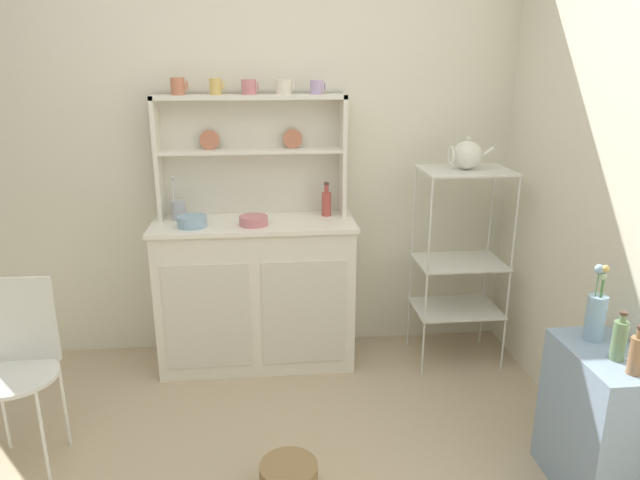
# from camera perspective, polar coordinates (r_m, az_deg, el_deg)

# --- Properties ---
(wall_back) EXTENTS (3.84, 0.05, 2.50)m
(wall_back) POSITION_cam_1_polar(r_m,az_deg,el_deg) (3.45, -7.55, 9.02)
(wall_back) COLOR silver
(wall_back) RESTS_ON ground
(hutch_cabinet) EXTENTS (1.14, 0.45, 0.87)m
(hutch_cabinet) POSITION_cam_1_polar(r_m,az_deg,el_deg) (3.41, -6.30, -5.04)
(hutch_cabinet) COLOR white
(hutch_cabinet) RESTS_ON ground
(hutch_shelf_unit) EXTENTS (1.06, 0.18, 0.69)m
(hutch_shelf_unit) POSITION_cam_1_polar(r_m,az_deg,el_deg) (3.35, -6.75, 9.21)
(hutch_shelf_unit) COLOR silver
(hutch_shelf_unit) RESTS_ON hutch_cabinet
(bakers_rack) EXTENTS (0.50, 0.36, 1.16)m
(bakers_rack) POSITION_cam_1_polar(r_m,az_deg,el_deg) (3.43, 13.67, -0.62)
(bakers_rack) COLOR silver
(bakers_rack) RESTS_ON ground
(side_shelf_blue) EXTENTS (0.28, 0.48, 0.64)m
(side_shelf_blue) POSITION_cam_1_polar(r_m,az_deg,el_deg) (2.73, 25.65, -15.95)
(side_shelf_blue) COLOR #849EBC
(side_shelf_blue) RESTS_ON ground
(wire_chair) EXTENTS (0.36, 0.36, 0.85)m
(wire_chair) POSITION_cam_1_polar(r_m,az_deg,el_deg) (2.86, -27.67, -10.09)
(wire_chair) COLOR white
(wire_chair) RESTS_ON ground
(floor_basket) EXTENTS (0.24, 0.24, 0.14)m
(floor_basket) POSITION_cam_1_polar(r_m,az_deg,el_deg) (2.61, -3.09, -22.46)
(floor_basket) COLOR #93754C
(floor_basket) RESTS_ON ground
(cup_terracotta_0) EXTENTS (0.09, 0.08, 0.09)m
(cup_terracotta_0) POSITION_cam_1_polar(r_m,az_deg,el_deg) (3.31, -13.81, 14.50)
(cup_terracotta_0) COLOR #C67556
(cup_terracotta_0) RESTS_ON hutch_shelf_unit
(cup_gold_1) EXTENTS (0.08, 0.07, 0.09)m
(cup_gold_1) POSITION_cam_1_polar(r_m,az_deg,el_deg) (3.29, -10.22, 14.67)
(cup_gold_1) COLOR #DBB760
(cup_gold_1) RESTS_ON hutch_shelf_unit
(cup_rose_2) EXTENTS (0.09, 0.08, 0.08)m
(cup_rose_2) POSITION_cam_1_polar(r_m,az_deg,el_deg) (3.28, -7.00, 14.74)
(cup_rose_2) COLOR #D17A84
(cup_rose_2) RESTS_ON hutch_shelf_unit
(cup_cream_3) EXTENTS (0.10, 0.08, 0.08)m
(cup_cream_3) POSITION_cam_1_polar(r_m,az_deg,el_deg) (3.29, -3.58, 14.82)
(cup_cream_3) COLOR silver
(cup_cream_3) RESTS_ON hutch_shelf_unit
(cup_lilac_4) EXTENTS (0.09, 0.07, 0.08)m
(cup_lilac_4) POSITION_cam_1_polar(r_m,az_deg,el_deg) (3.30, -0.31, 14.84)
(cup_lilac_4) COLOR #B79ECC
(cup_lilac_4) RESTS_ON hutch_shelf_unit
(bowl_mixing_large) EXTENTS (0.16, 0.16, 0.06)m
(bowl_mixing_large) POSITION_cam_1_polar(r_m,az_deg,el_deg) (3.22, -12.50, 1.80)
(bowl_mixing_large) COLOR #8EB2D1
(bowl_mixing_large) RESTS_ON hutch_cabinet
(bowl_floral_medium) EXTENTS (0.16, 0.16, 0.05)m
(bowl_floral_medium) POSITION_cam_1_polar(r_m,az_deg,el_deg) (3.20, -6.57, 1.92)
(bowl_floral_medium) COLOR #D17A84
(bowl_floral_medium) RESTS_ON hutch_cabinet
(jam_bottle) EXTENTS (0.06, 0.06, 0.20)m
(jam_bottle) POSITION_cam_1_polar(r_m,az_deg,el_deg) (3.36, 0.64, 3.69)
(jam_bottle) COLOR #B74C47
(jam_bottle) RESTS_ON hutch_cabinet
(utensil_jar) EXTENTS (0.08, 0.08, 0.25)m
(utensil_jar) POSITION_cam_1_polar(r_m,az_deg,el_deg) (3.37, -13.76, 2.91)
(utensil_jar) COLOR #B2B7C6
(utensil_jar) RESTS_ON hutch_cabinet
(porcelain_teapot) EXTENTS (0.25, 0.16, 0.18)m
(porcelain_teapot) POSITION_cam_1_polar(r_m,az_deg,el_deg) (3.31, 14.29, 8.12)
(porcelain_teapot) COLOR white
(porcelain_teapot) RESTS_ON bakers_rack
(flower_vase) EXTENTS (0.08, 0.08, 0.33)m
(flower_vase) POSITION_cam_1_polar(r_m,az_deg,el_deg) (2.62, 25.55, -6.59)
(flower_vase) COLOR #8EB2D1
(flower_vase) RESTS_ON side_shelf_blue
(oil_bottle) EXTENTS (0.06, 0.06, 0.20)m
(oil_bottle) POSITION_cam_1_polar(r_m,az_deg,el_deg) (2.51, 27.41, -8.70)
(oil_bottle) COLOR #6B8C60
(oil_bottle) RESTS_ON side_shelf_blue
(vinegar_bottle) EXTENTS (0.05, 0.05, 0.19)m
(vinegar_bottle) POSITION_cam_1_polar(r_m,az_deg,el_deg) (2.43, 28.72, -9.84)
(vinegar_bottle) COLOR #99704C
(vinegar_bottle) RESTS_ON side_shelf_blue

